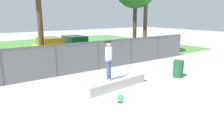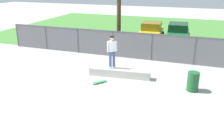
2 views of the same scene
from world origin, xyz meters
name	(u,v)px [view 2 (image 2 of 2)]	position (x,y,z in m)	size (l,w,h in m)	color
ground_plane	(105,87)	(0.00, 0.00, 0.00)	(80.00, 80.00, 0.00)	#ADAAA3
grass_strip	(156,31)	(0.00, 15.43, 0.01)	(31.39, 20.00, 0.02)	#478438
concrete_ledge	(119,73)	(0.28, 1.53, 0.24)	(3.55, 0.83, 0.48)	#B7B5AD
skateboarder	(112,50)	(-0.17, 1.58, 1.51)	(0.47, 0.45, 1.84)	beige
skateboard	(100,82)	(-0.44, 0.35, 0.07)	(0.66, 0.75, 0.09)	#2D8C4C
chainlink_fence	(132,44)	(0.00, 5.13, 1.02)	(19.46, 0.07, 1.87)	#4C4C51
car_yellow	(151,31)	(0.30, 10.78, 0.84)	(2.16, 4.28, 1.66)	gold
car_green	(178,33)	(2.61, 10.91, 0.84)	(2.16, 4.28, 1.66)	#1E6638
trash_bin	(193,82)	(4.25, 1.05, 0.49)	(0.56, 0.56, 0.97)	#1E592D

